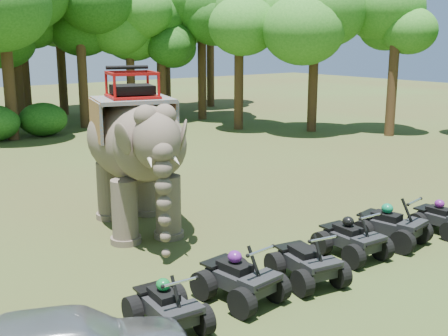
# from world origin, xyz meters

# --- Properties ---
(ground) EXTENTS (110.00, 110.00, 0.00)m
(ground) POSITION_xyz_m (0.00, 0.00, 0.00)
(ground) COLOR #47381E
(ground) RESTS_ON ground
(elephant) EXTENTS (3.76, 5.90, 4.58)m
(elephant) POSITION_xyz_m (-1.65, 3.17, 2.29)
(elephant) COLOR brown
(elephant) RESTS_ON ground
(atv_0) EXTENTS (1.29, 1.69, 1.20)m
(atv_0) POSITION_xyz_m (-4.06, -2.38, 0.60)
(atv_0) COLOR black
(atv_0) RESTS_ON ground
(atv_1) EXTENTS (1.48, 1.89, 1.30)m
(atv_1) POSITION_xyz_m (-2.21, -2.27, 0.65)
(atv_1) COLOR black
(atv_1) RESTS_ON ground
(atv_2) EXTENTS (1.50, 1.87, 1.25)m
(atv_2) POSITION_xyz_m (-0.46, -2.48, 0.63)
(atv_2) COLOR black
(atv_2) RESTS_ON ground
(atv_3) EXTENTS (1.33, 1.76, 1.26)m
(atv_3) POSITION_xyz_m (1.52, -2.09, 0.63)
(atv_3) COLOR black
(atv_3) RESTS_ON ground
(atv_4) EXTENTS (1.58, 1.98, 1.32)m
(atv_4) POSITION_xyz_m (3.13, -2.09, 0.66)
(atv_4) COLOR black
(atv_4) RESTS_ON ground
(atv_5) EXTENTS (1.19, 1.60, 1.16)m
(atv_5) POSITION_xyz_m (4.96, -2.46, 0.58)
(atv_5) COLOR black
(atv_5) RESTS_ON ground
(tree_0) EXTENTS (6.94, 6.94, 9.92)m
(tree_0) POSITION_xyz_m (0.00, 20.06, 4.96)
(tree_0) COLOR #195114
(tree_0) RESTS_ON ground
(tree_1) EXTENTS (6.27, 6.27, 8.95)m
(tree_1) POSITION_xyz_m (4.88, 21.80, 4.48)
(tree_1) COLOR #195114
(tree_1) RESTS_ON ground
(tree_2) EXTENTS (4.62, 4.62, 6.60)m
(tree_2) POSITION_xyz_m (9.86, 20.79, 3.30)
(tree_2) COLOR #195114
(tree_2) RESTS_ON ground
(tree_3) EXTENTS (5.91, 5.91, 8.44)m
(tree_3) POSITION_xyz_m (11.99, 15.53, 4.22)
(tree_3) COLOR #195114
(tree_3) RESTS_ON ground
(tree_4) EXTENTS (5.92, 5.92, 8.46)m
(tree_4) POSITION_xyz_m (14.92, 12.30, 4.23)
(tree_4) COLOR #195114
(tree_4) RESTS_ON ground
(tree_5) EXTENTS (5.63, 5.63, 8.04)m
(tree_5) POSITION_xyz_m (17.30, 8.56, 4.02)
(tree_5) COLOR #195114
(tree_5) RESTS_ON ground
(tree_28) EXTENTS (5.45, 5.45, 7.79)m
(tree_28) POSITION_xyz_m (10.79, 22.48, 3.89)
(tree_28) COLOR #195114
(tree_28) RESTS_ON ground
(tree_30) EXTENTS (6.91, 6.91, 9.87)m
(tree_30) POSITION_xyz_m (17.41, 25.90, 4.93)
(tree_30) COLOR #195114
(tree_30) RESTS_ON ground
(tree_31) EXTENTS (6.43, 6.43, 9.18)m
(tree_31) POSITION_xyz_m (2.06, 27.38, 4.59)
(tree_31) COLOR #195114
(tree_31) RESTS_ON ground
(tree_32) EXTENTS (5.03, 5.03, 7.18)m
(tree_32) POSITION_xyz_m (1.94, 24.63, 3.59)
(tree_32) COLOR #195114
(tree_32) RESTS_ON ground
(tree_33) EXTENTS (5.59, 5.59, 7.99)m
(tree_33) POSITION_xyz_m (8.22, 21.97, 3.99)
(tree_33) COLOR #195114
(tree_33) RESTS_ON ground
(tree_35) EXTENTS (6.35, 6.35, 9.07)m
(tree_35) POSITION_xyz_m (12.73, 20.40, 4.53)
(tree_35) COLOR #195114
(tree_35) RESTS_ON ground
(tree_36) EXTENTS (7.34, 7.34, 10.49)m
(tree_36) POSITION_xyz_m (13.39, 26.03, 5.25)
(tree_36) COLOR #195114
(tree_36) RESTS_ON ground
(tree_37) EXTENTS (7.38, 7.38, 10.54)m
(tree_37) POSITION_xyz_m (6.16, 28.35, 5.27)
(tree_37) COLOR #195114
(tree_37) RESTS_ON ground
(tree_38) EXTENTS (7.46, 7.46, 10.66)m
(tree_38) POSITION_xyz_m (2.92, 26.43, 5.33)
(tree_38) COLOR #195114
(tree_38) RESTS_ON ground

